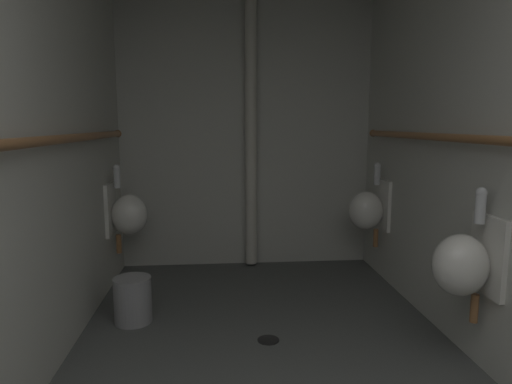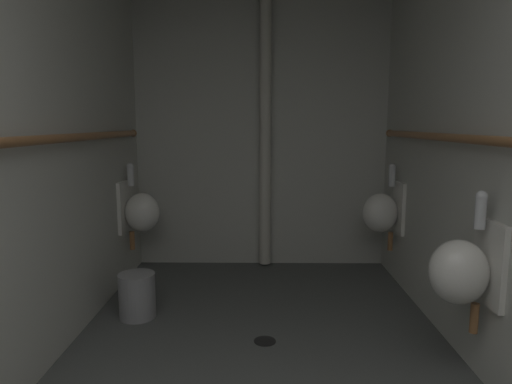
{
  "view_description": "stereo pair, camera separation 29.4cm",
  "coord_description": "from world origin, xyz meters",
  "px_view_note": "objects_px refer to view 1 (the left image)",
  "views": [
    {
      "loc": [
        -0.29,
        -0.21,
        1.37
      ],
      "look_at": [
        -0.03,
        2.7,
        0.93
      ],
      "focal_mm": 31.53,
      "sensor_mm": 36.0,
      "label": 1
    },
    {
      "loc": [
        0.01,
        -0.21,
        1.37
      ],
      "look_at": [
        -0.03,
        2.7,
        0.93
      ],
      "focal_mm": 31.53,
      "sensor_mm": 36.0,
      "label": 2
    }
  ],
  "objects_px": {
    "waste_bin": "(133,300)",
    "standpipe_back_wall": "(251,135)",
    "floor_drain": "(268,340)",
    "urinal_left_mid": "(127,213)",
    "urinal_right_mid": "(464,263)",
    "urinal_right_far": "(368,209)"
  },
  "relations": [
    {
      "from": "urinal_left_mid",
      "to": "urinal_right_far",
      "type": "distance_m",
      "value": 2.09
    },
    {
      "from": "urinal_left_mid",
      "to": "waste_bin",
      "type": "bearing_deg",
      "value": -77.61
    },
    {
      "from": "urinal_left_mid",
      "to": "standpipe_back_wall",
      "type": "bearing_deg",
      "value": 21.93
    },
    {
      "from": "urinal_left_mid",
      "to": "urinal_right_mid",
      "type": "distance_m",
      "value": 2.6
    },
    {
      "from": "urinal_right_mid",
      "to": "floor_drain",
      "type": "xyz_separation_m",
      "value": [
        -1.02,
        0.44,
        -0.62
      ]
    },
    {
      "from": "urinal_right_far",
      "to": "waste_bin",
      "type": "distance_m",
      "value": 2.12
    },
    {
      "from": "urinal_right_mid",
      "to": "waste_bin",
      "type": "distance_m",
      "value": 2.13
    },
    {
      "from": "standpipe_back_wall",
      "to": "urinal_right_far",
      "type": "bearing_deg",
      "value": -23.39
    },
    {
      "from": "urinal_right_mid",
      "to": "waste_bin",
      "type": "xyz_separation_m",
      "value": [
        -1.92,
        0.8,
        -0.46
      ]
    },
    {
      "from": "urinal_left_mid",
      "to": "urinal_right_mid",
      "type": "xyz_separation_m",
      "value": [
        2.09,
        -1.55,
        0.0
      ]
    },
    {
      "from": "urinal_left_mid",
      "to": "waste_bin",
      "type": "height_order",
      "value": "urinal_left_mid"
    },
    {
      "from": "urinal_right_far",
      "to": "floor_drain",
      "type": "height_order",
      "value": "urinal_right_far"
    },
    {
      "from": "urinal_right_far",
      "to": "standpipe_back_wall",
      "type": "distance_m",
      "value": 1.27
    },
    {
      "from": "urinal_right_far",
      "to": "waste_bin",
      "type": "relative_size",
      "value": 2.36
    },
    {
      "from": "floor_drain",
      "to": "urinal_right_mid",
      "type": "bearing_deg",
      "value": -23.48
    },
    {
      "from": "urinal_left_mid",
      "to": "urinal_right_far",
      "type": "xyz_separation_m",
      "value": [
        2.09,
        0.0,
        0.0
      ]
    },
    {
      "from": "urinal_right_mid",
      "to": "waste_bin",
      "type": "height_order",
      "value": "urinal_right_mid"
    },
    {
      "from": "urinal_left_mid",
      "to": "urinal_right_far",
      "type": "bearing_deg",
      "value": 0.05
    },
    {
      "from": "floor_drain",
      "to": "waste_bin",
      "type": "xyz_separation_m",
      "value": [
        -0.91,
        0.36,
        0.16
      ]
    },
    {
      "from": "urinal_left_mid",
      "to": "urinal_right_far",
      "type": "relative_size",
      "value": 1.0
    },
    {
      "from": "floor_drain",
      "to": "waste_bin",
      "type": "relative_size",
      "value": 0.44
    },
    {
      "from": "waste_bin",
      "to": "standpipe_back_wall",
      "type": "bearing_deg",
      "value": 52.39
    }
  ]
}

